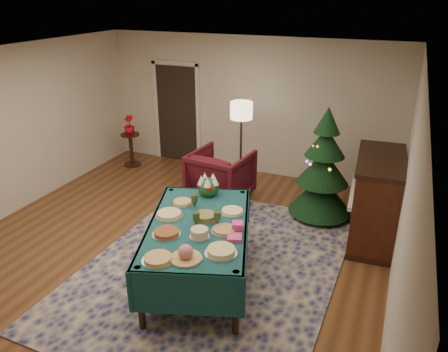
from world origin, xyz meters
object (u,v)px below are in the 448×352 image
at_px(buffet_table, 198,235).
at_px(armchair, 221,173).
at_px(potted_plant, 129,129).
at_px(christmas_tree, 323,169).
at_px(side_table, 131,150).
at_px(gift_box, 238,227).
at_px(piano, 376,200).
at_px(floor_lamp, 241,116).

xyz_separation_m(buffet_table, armchair, (-0.68, 2.28, -0.16)).
xyz_separation_m(potted_plant, christmas_tree, (4.16, -0.72, 0.03)).
bearing_deg(christmas_tree, side_table, 170.22).
bearing_deg(gift_box, potted_plant, 139.92).
distance_m(potted_plant, piano, 5.15).
bearing_deg(christmas_tree, potted_plant, 170.22).
relative_size(floor_lamp, potted_plant, 4.16).
distance_m(buffet_table, armchair, 2.39).
distance_m(armchair, side_table, 2.52).
distance_m(christmas_tree, piano, 0.98).
relative_size(armchair, potted_plant, 2.50).
distance_m(floor_lamp, potted_plant, 2.62).
xyz_separation_m(christmas_tree, piano, (0.87, -0.39, -0.20)).
relative_size(floor_lamp, side_table, 2.37).
relative_size(gift_box, potted_plant, 0.33).
bearing_deg(christmas_tree, buffet_table, -114.94).
distance_m(side_table, christmas_tree, 4.25).
height_order(armchair, side_table, armchair).
height_order(armchair, potted_plant, armchair).
bearing_deg(potted_plant, armchair, -17.68).
bearing_deg(potted_plant, christmas_tree, -9.78).
bearing_deg(side_table, armchair, -17.68).
bearing_deg(gift_box, side_table, 139.92).
bearing_deg(buffet_table, gift_box, 3.84).
distance_m(armchair, floor_lamp, 1.09).
xyz_separation_m(floor_lamp, potted_plant, (-2.54, 0.17, -0.59)).
bearing_deg(gift_box, buffet_table, -176.16).
relative_size(gift_box, floor_lamp, 0.08).
bearing_deg(side_table, buffet_table, -44.77).
xyz_separation_m(armchair, christmas_tree, (1.76, 0.05, 0.34)).
xyz_separation_m(armchair, piano, (2.63, -0.35, 0.14)).
bearing_deg(buffet_table, floor_lamp, 100.40).
bearing_deg(piano, christmas_tree, 155.65).
bearing_deg(floor_lamp, potted_plant, 176.12).
relative_size(armchair, floor_lamp, 0.60).
height_order(gift_box, christmas_tree, christmas_tree).
distance_m(armchair, christmas_tree, 1.79).
bearing_deg(buffet_table, side_table, 135.23).
bearing_deg(christmas_tree, floor_lamp, 161.37).
bearing_deg(christmas_tree, gift_box, -104.05).
xyz_separation_m(floor_lamp, side_table, (-2.54, 0.17, -1.06)).
xyz_separation_m(floor_lamp, piano, (2.48, -0.94, -0.77)).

